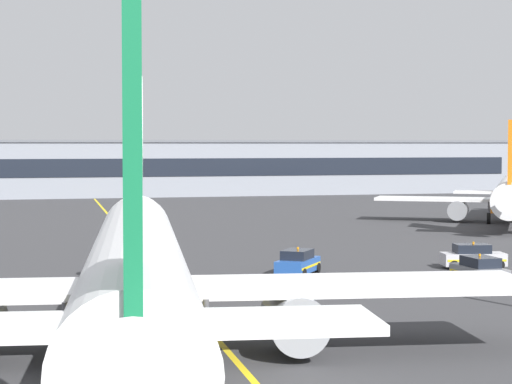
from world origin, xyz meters
TOP-DOWN VIEW (x-y plane):
  - taxiway_centreline at (0.00, 30.00)m, footprint 9.01×179.80m
  - airliner_foreground at (-4.80, 7.96)m, footprint 32.36×41.45m
  - airliner_background at (42.74, 62.76)m, footprint 27.16×33.76m
  - service_car_second at (8.55, 29.54)m, footprint 3.89×4.47m
  - service_car_third at (17.97, 23.06)m, footprint 2.09×4.25m
  - service_car_fifth at (21.01, 29.76)m, footprint 4.47×2.66m
  - safety_cone_by_nose_gear at (-4.94, 24.48)m, footprint 0.44×0.44m
  - terminal_building at (-1.05, 126.98)m, footprint 156.26×12.40m

SIDE VIEW (x-z plane):
  - taxiway_centreline at x=0.00m, z-range 0.00..0.01m
  - safety_cone_by_nose_gear at x=-4.94m, z-range -0.02..0.53m
  - service_car_second at x=8.55m, z-range -0.13..1.66m
  - service_car_third at x=17.97m, z-range -0.13..1.66m
  - service_car_fifth at x=21.01m, z-range -0.13..1.66m
  - airliner_background at x=42.74m, z-range -2.22..8.33m
  - airliner_foreground at x=-4.80m, z-range -2.46..9.19m
  - terminal_building at x=-1.05m, z-range 0.01..9.00m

